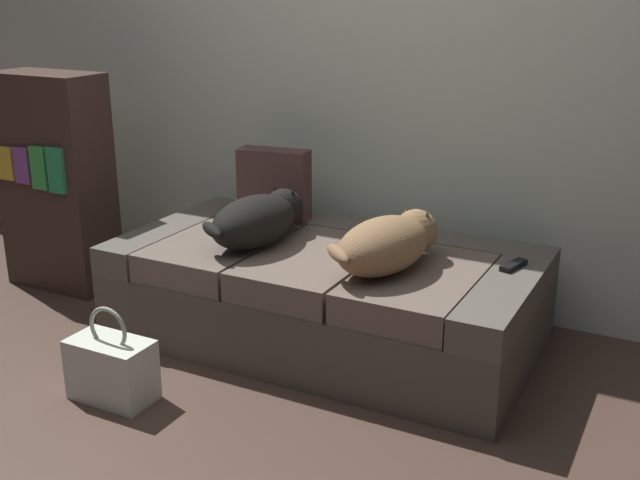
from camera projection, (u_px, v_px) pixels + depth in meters
ground_plane at (191, 451)px, 2.63m from camera, size 10.00×10.00×0.00m
back_wall at (390, 9)px, 3.57m from camera, size 6.40×0.10×2.80m
couch at (325, 294)px, 3.40m from camera, size 1.80×0.95×0.43m
dog_dark at (259, 219)px, 3.36m from camera, size 0.32×0.64×0.22m
dog_tan at (389, 243)px, 3.05m from camera, size 0.37×0.64×0.22m
tv_remote at (514, 265)px, 3.09m from camera, size 0.08×0.16×0.02m
throw_pillow at (274, 184)px, 3.69m from camera, size 0.35×0.16×0.34m
handbag at (112, 368)px, 2.93m from camera, size 0.32×0.18×0.38m
bookshelf at (56, 182)px, 3.93m from camera, size 0.56×0.30×1.10m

